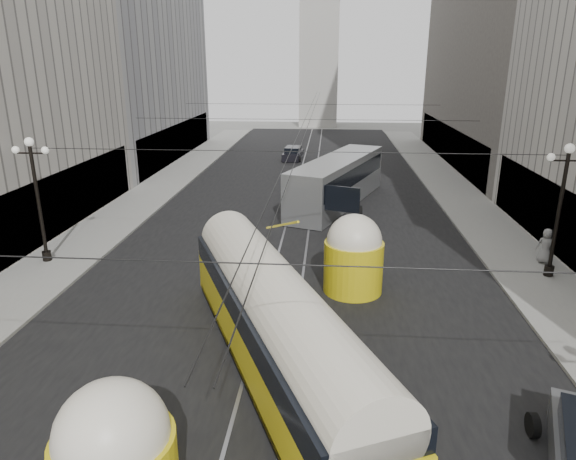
# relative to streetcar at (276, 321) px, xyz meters

# --- Properties ---
(road) EXTENTS (20.00, 85.00, 0.02)m
(road) POSITION_rel_streetcar_xyz_m (-0.26, 23.15, -1.80)
(road) COLOR black
(road) RESTS_ON ground
(sidewalk_left) EXTENTS (4.00, 72.00, 0.15)m
(sidewalk_left) POSITION_rel_streetcar_xyz_m (-12.26, 26.65, -1.73)
(sidewalk_left) COLOR gray
(sidewalk_left) RESTS_ON ground
(sidewalk_right) EXTENTS (4.00, 72.00, 0.15)m
(sidewalk_right) POSITION_rel_streetcar_xyz_m (11.74, 26.65, -1.73)
(sidewalk_right) COLOR gray
(sidewalk_right) RESTS_ON ground
(rail_left) EXTENTS (0.12, 85.00, 0.04)m
(rail_left) POSITION_rel_streetcar_xyz_m (-1.01, 23.15, -1.80)
(rail_left) COLOR gray
(rail_left) RESTS_ON ground
(rail_right) EXTENTS (0.12, 85.00, 0.04)m
(rail_right) POSITION_rel_streetcar_xyz_m (0.49, 23.15, -1.80)
(rail_right) COLOR gray
(rail_right) RESTS_ON ground
(building_left_far) EXTENTS (12.60, 28.60, 28.60)m
(building_left_far) POSITION_rel_streetcar_xyz_m (-20.25, 38.65, 12.51)
(building_left_far) COLOR #999999
(building_left_far) RESTS_ON ground
(distant_tower) EXTENTS (6.00, 6.00, 31.36)m
(distant_tower) POSITION_rel_streetcar_xyz_m (-0.26, 70.65, 13.17)
(distant_tower) COLOR #B2AFA8
(distant_tower) RESTS_ON ground
(lamppost_left_mid) EXTENTS (1.86, 0.44, 6.37)m
(lamppost_left_mid) POSITION_rel_streetcar_xyz_m (-12.86, 8.65, 1.94)
(lamppost_left_mid) COLOR black
(lamppost_left_mid) RESTS_ON sidewalk_left
(lamppost_right_mid) EXTENTS (1.86, 0.44, 6.37)m
(lamppost_right_mid) POSITION_rel_streetcar_xyz_m (12.34, 8.65, 1.94)
(lamppost_right_mid) COLOR black
(lamppost_right_mid) RESTS_ON sidewalk_right
(catenary) EXTENTS (25.00, 72.00, 0.23)m
(catenary) POSITION_rel_streetcar_xyz_m (-0.14, 22.14, 4.08)
(catenary) COLOR black
(catenary) RESTS_ON ground
(streetcar) EXTENTS (8.34, 15.61, 3.69)m
(streetcar) POSITION_rel_streetcar_xyz_m (0.00, 0.00, 0.00)
(streetcar) COLOR gold
(streetcar) RESTS_ON ground
(city_bus) EXTENTS (7.26, 13.85, 3.39)m
(city_bus) POSITION_rel_streetcar_xyz_m (2.32, 21.59, 0.06)
(city_bus) COLOR gray
(city_bus) RESTS_ON ground
(sedan_white_far) EXTENTS (3.75, 5.22, 1.52)m
(sedan_white_far) POSITION_rel_streetcar_xyz_m (3.15, 33.62, -1.11)
(sedan_white_far) COLOR silver
(sedan_white_far) RESTS_ON ground
(sedan_dark_far) EXTENTS (2.09, 4.44, 1.36)m
(sedan_dark_far) POSITION_rel_streetcar_xyz_m (-2.19, 39.44, -1.18)
(sedan_dark_far) COLOR black
(sedan_dark_far) RESTS_ON ground
(pedestrian_sidewalk_right) EXTENTS (1.00, 0.76, 1.81)m
(pedestrian_sidewalk_right) POSITION_rel_streetcar_xyz_m (12.77, 10.39, -0.74)
(pedestrian_sidewalk_right) COLOR gray
(pedestrian_sidewalk_right) RESTS_ON sidewalk_right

